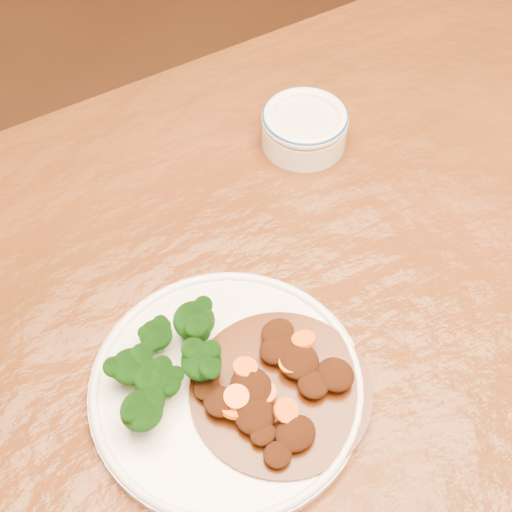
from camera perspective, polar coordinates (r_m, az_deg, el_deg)
ground at (r=1.49m, az=5.69°, el=-18.46°), size 4.00×4.00×0.00m
dining_table at (r=0.89m, az=9.12°, el=-4.46°), size 1.59×1.06×0.75m
dinner_plate at (r=0.73m, az=-2.31°, el=-10.37°), size 0.28×0.28×0.02m
broccoli_florets at (r=0.71m, az=-7.23°, el=-8.54°), size 0.14×0.10×0.05m
mince_stew at (r=0.71m, az=1.46°, el=-10.56°), size 0.18×0.18×0.03m
dip_bowl at (r=0.93m, az=3.90°, el=10.29°), size 0.11×0.11×0.05m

